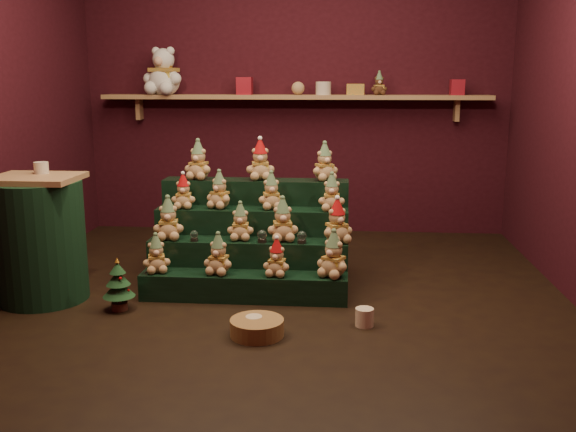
# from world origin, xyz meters

# --- Properties ---
(ground) EXTENTS (4.00, 4.00, 0.00)m
(ground) POSITION_xyz_m (0.00, 0.00, 0.00)
(ground) COLOR black
(ground) RESTS_ON ground
(back_wall) EXTENTS (4.00, 0.10, 2.80)m
(back_wall) POSITION_xyz_m (0.00, 2.05, 1.40)
(back_wall) COLOR black
(back_wall) RESTS_ON ground
(front_wall) EXTENTS (4.00, 0.10, 2.80)m
(front_wall) POSITION_xyz_m (0.00, -2.05, 1.40)
(front_wall) COLOR black
(front_wall) RESTS_ON ground
(back_shelf) EXTENTS (3.60, 0.26, 0.24)m
(back_shelf) POSITION_xyz_m (0.00, 1.87, 1.29)
(back_shelf) COLOR #A17650
(back_shelf) RESTS_ON ground
(riser_tier_front) EXTENTS (1.40, 0.22, 0.18)m
(riser_tier_front) POSITION_xyz_m (-0.20, -0.06, 0.09)
(riser_tier_front) COLOR black
(riser_tier_front) RESTS_ON ground
(riser_tier_midfront) EXTENTS (1.40, 0.22, 0.36)m
(riser_tier_midfront) POSITION_xyz_m (-0.20, 0.16, 0.18)
(riser_tier_midfront) COLOR black
(riser_tier_midfront) RESTS_ON ground
(riser_tier_midback) EXTENTS (1.40, 0.22, 0.54)m
(riser_tier_midback) POSITION_xyz_m (-0.20, 0.38, 0.27)
(riser_tier_midback) COLOR black
(riser_tier_midback) RESTS_ON ground
(riser_tier_back) EXTENTS (1.40, 0.22, 0.72)m
(riser_tier_back) POSITION_xyz_m (-0.20, 0.60, 0.36)
(riser_tier_back) COLOR black
(riser_tier_back) RESTS_ON ground
(teddy_0) EXTENTS (0.23, 0.22, 0.26)m
(teddy_0) POSITION_xyz_m (-0.79, -0.07, 0.31)
(teddy_0) COLOR tan
(teddy_0) RESTS_ON riser_tier_front
(teddy_1) EXTENTS (0.23, 0.21, 0.28)m
(teddy_1) POSITION_xyz_m (-0.36, -0.07, 0.32)
(teddy_1) COLOR tan
(teddy_1) RESTS_ON riser_tier_front
(teddy_2) EXTENTS (0.20, 0.19, 0.25)m
(teddy_2) POSITION_xyz_m (0.03, -0.08, 0.30)
(teddy_2) COLOR tan
(teddy_2) RESTS_ON riser_tier_front
(teddy_3) EXTENTS (0.29, 0.28, 0.31)m
(teddy_3) POSITION_xyz_m (0.41, -0.07, 0.33)
(teddy_3) COLOR tan
(teddy_3) RESTS_ON riser_tier_front
(teddy_4) EXTENTS (0.24, 0.22, 0.30)m
(teddy_4) POSITION_xyz_m (-0.76, 0.14, 0.51)
(teddy_4) COLOR tan
(teddy_4) RESTS_ON riser_tier_midfront
(teddy_5) EXTENTS (0.20, 0.18, 0.26)m
(teddy_5) POSITION_xyz_m (-0.25, 0.17, 0.49)
(teddy_5) COLOR tan
(teddy_5) RESTS_ON riser_tier_midfront
(teddy_6) EXTENTS (0.25, 0.23, 0.30)m
(teddy_6) POSITION_xyz_m (0.05, 0.16, 0.51)
(teddy_6) COLOR tan
(teddy_6) RESTS_ON riser_tier_midfront
(teddy_7) EXTENTS (0.28, 0.27, 0.30)m
(teddy_7) POSITION_xyz_m (0.42, 0.14, 0.51)
(teddy_7) COLOR tan
(teddy_7) RESTS_ON riser_tier_midfront
(teddy_8) EXTENTS (0.19, 0.17, 0.25)m
(teddy_8) POSITION_xyz_m (-0.70, 0.36, 0.66)
(teddy_8) COLOR tan
(teddy_8) RESTS_ON riser_tier_midback
(teddy_9) EXTENTS (0.25, 0.24, 0.27)m
(teddy_9) POSITION_xyz_m (-0.44, 0.39, 0.67)
(teddy_9) COLOR tan
(teddy_9) RESTS_ON riser_tier_midback
(teddy_10) EXTENTS (0.23, 0.21, 0.27)m
(teddy_10) POSITION_xyz_m (-0.06, 0.38, 0.67)
(teddy_10) COLOR tan
(teddy_10) RESTS_ON riser_tier_midback
(teddy_11) EXTENTS (0.19, 0.17, 0.27)m
(teddy_11) POSITION_xyz_m (0.38, 0.36, 0.67)
(teddy_11) COLOR tan
(teddy_11) RESTS_ON riser_tier_midback
(teddy_12) EXTENTS (0.24, 0.23, 0.29)m
(teddy_12) POSITION_xyz_m (-0.63, 0.58, 0.87)
(teddy_12) COLOR tan
(teddy_12) RESTS_ON riser_tier_back
(teddy_13) EXTENTS (0.24, 0.22, 0.30)m
(teddy_13) POSITION_xyz_m (-0.16, 0.60, 0.87)
(teddy_13) COLOR tan
(teddy_13) RESTS_ON riser_tier_back
(teddy_14) EXTENTS (0.26, 0.25, 0.28)m
(teddy_14) POSITION_xyz_m (0.32, 0.60, 0.86)
(teddy_14) COLOR tan
(teddy_14) RESTS_ON riser_tier_back
(snow_globe_a) EXTENTS (0.06, 0.06, 0.08)m
(snow_globe_a) POSITION_xyz_m (-0.57, 0.10, 0.40)
(snow_globe_a) COLOR black
(snow_globe_a) RESTS_ON riser_tier_midfront
(snow_globe_b) EXTENTS (0.07, 0.07, 0.09)m
(snow_globe_b) POSITION_xyz_m (-0.09, 0.10, 0.41)
(snow_globe_b) COLOR black
(snow_globe_b) RESTS_ON riser_tier_midfront
(snow_globe_c) EXTENTS (0.07, 0.07, 0.09)m
(snow_globe_c) POSITION_xyz_m (0.18, 0.10, 0.40)
(snow_globe_c) COLOR black
(snow_globe_c) RESTS_ON riser_tier_midfront
(side_table) EXTENTS (0.59, 0.59, 0.85)m
(side_table) POSITION_xyz_m (-1.55, -0.16, 0.42)
(side_table) COLOR #A17650
(side_table) RESTS_ON ground
(table_ornament) EXTENTS (0.10, 0.10, 0.08)m
(table_ornament) POSITION_xyz_m (-1.55, -0.06, 0.89)
(table_ornament) COLOR beige
(table_ornament) RESTS_ON side_table
(mini_christmas_tree) EXTENTS (0.21, 0.21, 0.35)m
(mini_christmas_tree) POSITION_xyz_m (-0.97, -0.33, 0.17)
(mini_christmas_tree) COLOR #452218
(mini_christmas_tree) RESTS_ON ground
(mug_left) EXTENTS (0.10, 0.10, 0.10)m
(mug_left) POSITION_xyz_m (-0.05, -0.63, 0.05)
(mug_left) COLOR beige
(mug_left) RESTS_ON ground
(mug_right) EXTENTS (0.11, 0.11, 0.11)m
(mug_right) POSITION_xyz_m (0.60, -0.48, 0.06)
(mug_right) COLOR beige
(mug_right) RESTS_ON ground
(wicker_basket) EXTENTS (0.38, 0.38, 0.10)m
(wicker_basket) POSITION_xyz_m (-0.03, -0.68, 0.05)
(wicker_basket) COLOR olive
(wicker_basket) RESTS_ON ground
(white_bear) EXTENTS (0.47, 0.44, 0.55)m
(white_bear) POSITION_xyz_m (-1.22, 1.84, 1.59)
(white_bear) COLOR silver
(white_bear) RESTS_ON back_shelf
(brown_bear) EXTENTS (0.16, 0.15, 0.21)m
(brown_bear) POSITION_xyz_m (0.78, 1.84, 1.42)
(brown_bear) COLOR #492818
(brown_bear) RESTS_ON back_shelf
(gift_tin_red_a) EXTENTS (0.14, 0.14, 0.16)m
(gift_tin_red_a) POSITION_xyz_m (-0.46, 1.85, 1.40)
(gift_tin_red_a) COLOR maroon
(gift_tin_red_a) RESTS_ON back_shelf
(gift_tin_cream) EXTENTS (0.14, 0.14, 0.12)m
(gift_tin_cream) POSITION_xyz_m (0.27, 1.85, 1.38)
(gift_tin_cream) COLOR beige
(gift_tin_cream) RESTS_ON back_shelf
(gift_tin_red_b) EXTENTS (0.12, 0.12, 0.14)m
(gift_tin_red_b) POSITION_xyz_m (1.48, 1.85, 1.39)
(gift_tin_red_b) COLOR maroon
(gift_tin_red_b) RESTS_ON back_shelf
(shelf_plush_ball) EXTENTS (0.12, 0.12, 0.12)m
(shelf_plush_ball) POSITION_xyz_m (0.04, 1.85, 1.38)
(shelf_plush_ball) COLOR tan
(shelf_plush_ball) RESTS_ON back_shelf
(scarf_gift_box) EXTENTS (0.16, 0.10, 0.10)m
(scarf_gift_box) POSITION_xyz_m (0.56, 1.85, 1.37)
(scarf_gift_box) COLOR orange
(scarf_gift_box) RESTS_ON back_shelf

